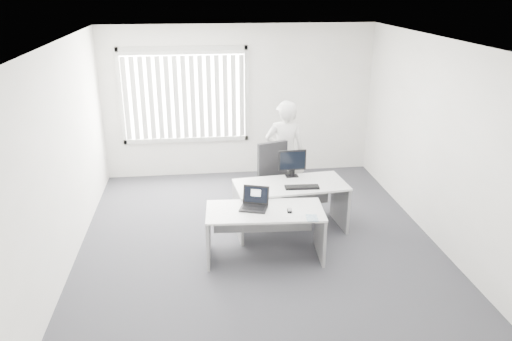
{
  "coord_description": "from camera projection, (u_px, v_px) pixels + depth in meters",
  "views": [
    {
      "loc": [
        -0.8,
        -6.09,
        3.49
      ],
      "look_at": [
        -0.04,
        0.15,
        1.1
      ],
      "focal_mm": 35.0,
      "sensor_mm": 36.0,
      "label": 1
    }
  ],
  "objects": [
    {
      "name": "ground",
      "position": [
        260.0,
        248.0,
        6.98
      ],
      "size": [
        6.0,
        6.0,
        0.0
      ],
      "primitive_type": "plane",
      "color": "#404046",
      "rests_on": "ground"
    },
    {
      "name": "wall_back",
      "position": [
        239.0,
        102.0,
        9.27
      ],
      "size": [
        5.0,
        0.02,
        2.8
      ],
      "primitive_type": "cube",
      "color": "white",
      "rests_on": "ground"
    },
    {
      "name": "wall_front",
      "position": [
        313.0,
        282.0,
        3.7
      ],
      "size": [
        5.0,
        0.02,
        2.8
      ],
      "primitive_type": "cube",
      "color": "white",
      "rests_on": "ground"
    },
    {
      "name": "wall_left",
      "position": [
        61.0,
        161.0,
        6.2
      ],
      "size": [
        0.02,
        6.0,
        2.8
      ],
      "primitive_type": "cube",
      "color": "white",
      "rests_on": "ground"
    },
    {
      "name": "wall_right",
      "position": [
        442.0,
        146.0,
        6.77
      ],
      "size": [
        0.02,
        6.0,
        2.8
      ],
      "primitive_type": "cube",
      "color": "white",
      "rests_on": "ground"
    },
    {
      "name": "ceiling",
      "position": [
        260.0,
        43.0,
        5.98
      ],
      "size": [
        5.0,
        6.0,
        0.02
      ],
      "primitive_type": "cube",
      "color": "silver",
      "rests_on": "wall_back"
    },
    {
      "name": "window",
      "position": [
        185.0,
        95.0,
        9.06
      ],
      "size": [
        2.32,
        0.06,
        1.76
      ],
      "primitive_type": "cube",
      "color": "beige",
      "rests_on": "wall_back"
    },
    {
      "name": "blinds",
      "position": [
        185.0,
        98.0,
        9.02
      ],
      "size": [
        2.2,
        0.1,
        1.5
      ],
      "primitive_type": null,
      "color": "silver",
      "rests_on": "wall_back"
    },
    {
      "name": "desk_near",
      "position": [
        265.0,
        223.0,
        6.57
      ],
      "size": [
        1.57,
        0.81,
        0.7
      ],
      "rotation": [
        0.0,
        0.0,
        -0.06
      ],
      "color": "white",
      "rests_on": "ground"
    },
    {
      "name": "desk_far",
      "position": [
        290.0,
        197.0,
        7.32
      ],
      "size": [
        1.67,
        0.9,
        0.73
      ],
      "rotation": [
        0.0,
        0.0,
        0.09
      ],
      "color": "white",
      "rests_on": "ground"
    },
    {
      "name": "office_chair",
      "position": [
        277.0,
        195.0,
        7.79
      ],
      "size": [
        0.85,
        0.85,
        1.18
      ],
      "rotation": [
        0.0,
        0.0,
        0.32
      ],
      "color": "black",
      "rests_on": "ground"
    },
    {
      "name": "person",
      "position": [
        285.0,
        154.0,
        8.07
      ],
      "size": [
        0.67,
        0.47,
        1.76
      ],
      "primitive_type": "imported",
      "rotation": [
        0.0,
        0.0,
        3.06
      ],
      "color": "silver",
      "rests_on": "ground"
    },
    {
      "name": "laptop",
      "position": [
        254.0,
        200.0,
        6.47
      ],
      "size": [
        0.43,
        0.4,
        0.27
      ],
      "primitive_type": null,
      "rotation": [
        0.0,
        0.0,
        -0.33
      ],
      "color": "black",
      "rests_on": "desk_near"
    },
    {
      "name": "paper_sheet",
      "position": [
        295.0,
        212.0,
        6.43
      ],
      "size": [
        0.35,
        0.27,
        0.0
      ],
      "primitive_type": "cube",
      "rotation": [
        0.0,
        0.0,
        0.13
      ],
      "color": "silver",
      "rests_on": "desk_near"
    },
    {
      "name": "mouse",
      "position": [
        289.0,
        210.0,
        6.44
      ],
      "size": [
        0.07,
        0.1,
        0.04
      ],
      "primitive_type": null,
      "rotation": [
        0.0,
        0.0,
        -0.11
      ],
      "color": "#ACADAF",
      "rests_on": "paper_sheet"
    },
    {
      "name": "booklet",
      "position": [
        312.0,
        218.0,
        6.27
      ],
      "size": [
        0.15,
        0.2,
        0.01
      ],
      "primitive_type": "cube",
      "rotation": [
        0.0,
        0.0,
        -0.09
      ],
      "color": "white",
      "rests_on": "desk_near"
    },
    {
      "name": "keyboard",
      "position": [
        302.0,
        187.0,
        7.1
      ],
      "size": [
        0.49,
        0.18,
        0.02
      ],
      "primitive_type": "cube",
      "rotation": [
        0.0,
        0.0,
        -0.05
      ],
      "color": "black",
      "rests_on": "desk_far"
    },
    {
      "name": "monitor",
      "position": [
        292.0,
        163.0,
        7.45
      ],
      "size": [
        0.42,
        0.14,
        0.41
      ],
      "primitive_type": null,
      "rotation": [
        0.0,
        0.0,
        0.03
      ],
      "color": "black",
      "rests_on": "desk_far"
    }
  ]
}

